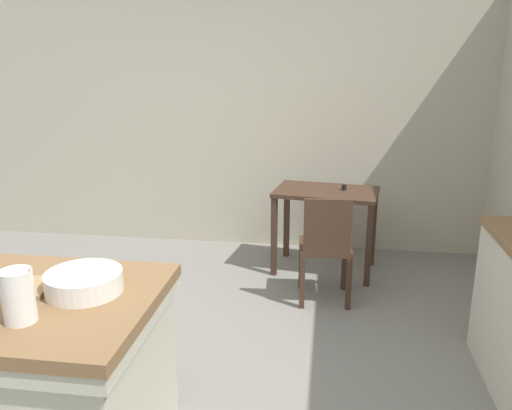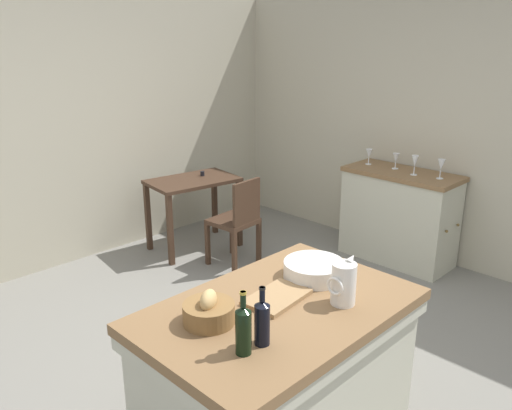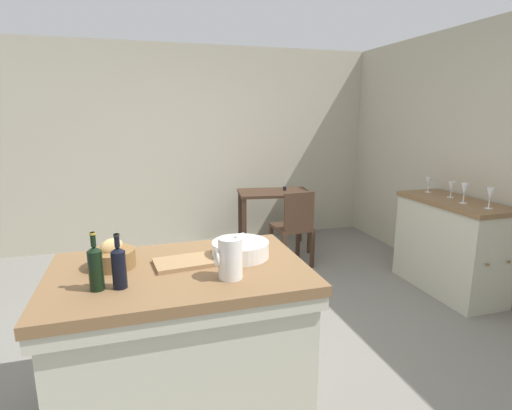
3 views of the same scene
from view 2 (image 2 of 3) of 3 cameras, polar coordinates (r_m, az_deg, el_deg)
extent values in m
plane|color=slate|center=(3.87, 0.12, -16.62)|extent=(6.76, 6.76, 0.00)
cube|color=#B2AA93|center=(5.41, -20.04, 7.43)|extent=(5.32, 0.12, 2.60)
cube|color=#B2AA93|center=(5.43, 19.96, 7.47)|extent=(0.12, 5.20, 2.60)
cube|color=brown|center=(2.79, 2.55, -11.36)|extent=(1.45, 0.95, 0.06)
cube|color=#BCBAA3|center=(2.83, 2.53, -12.60)|extent=(1.43, 0.93, 0.08)
cube|color=#BCBAA3|center=(3.03, 2.43, -18.50)|extent=(1.37, 0.87, 0.81)
cube|color=brown|center=(5.32, 15.62, 3.29)|extent=(0.52, 1.11, 0.04)
cube|color=#BCBAA3|center=(5.45, 15.21, -1.41)|extent=(0.49, 1.08, 0.88)
sphere|color=brown|center=(5.11, 19.98, -2.70)|extent=(0.03, 0.03, 0.03)
sphere|color=brown|center=(5.31, 21.07, -2.04)|extent=(0.03, 0.03, 0.03)
cube|color=#3D281C|center=(5.50, -6.88, 2.63)|extent=(0.97, 0.68, 0.04)
cube|color=#3D281C|center=(5.23, -9.29, -2.74)|extent=(0.06, 0.06, 0.73)
cube|color=#3D281C|center=(5.63, -1.83, -0.95)|extent=(0.06, 0.06, 0.73)
cube|color=#3D281C|center=(5.64, -11.64, -1.29)|extent=(0.06, 0.06, 0.73)
cube|color=#3D281C|center=(6.02, -4.52, 0.28)|extent=(0.06, 0.06, 0.73)
cylinder|color=black|center=(5.60, -5.84, 3.42)|extent=(0.04, 0.04, 0.05)
cube|color=#3D281C|center=(5.16, -2.52, -1.76)|extent=(0.43, 0.43, 0.04)
cube|color=#3D281C|center=(4.97, -1.02, 0.30)|extent=(0.36, 0.06, 0.42)
cube|color=#3D281C|center=(5.48, -2.59, -3.17)|extent=(0.04, 0.04, 0.43)
cube|color=#3D281C|center=(5.24, -5.27, -4.26)|extent=(0.04, 0.04, 0.43)
cube|color=#3D281C|center=(5.26, 0.30, -4.10)|extent=(0.04, 0.04, 0.43)
cube|color=#3D281C|center=(5.01, -2.36, -5.30)|extent=(0.04, 0.04, 0.43)
cylinder|color=silver|center=(2.78, 9.48, -8.42)|extent=(0.13, 0.13, 0.23)
cone|color=silver|center=(2.77, 10.32, -5.74)|extent=(0.07, 0.04, 0.06)
torus|color=silver|center=(2.72, 8.56, -8.73)|extent=(0.02, 0.10, 0.10)
cylinder|color=silver|center=(3.06, 6.31, -6.98)|extent=(0.35, 0.35, 0.10)
cylinder|color=brown|center=(2.61, -5.13, -11.62)|extent=(0.26, 0.26, 0.10)
ellipsoid|color=tan|center=(2.58, -5.18, -10.26)|extent=(0.16, 0.14, 0.10)
cube|color=#99754C|center=(2.83, 2.28, -9.97)|extent=(0.37, 0.26, 0.02)
cylinder|color=black|center=(2.42, 0.67, -12.88)|extent=(0.07, 0.07, 0.19)
cone|color=black|center=(2.37, 0.68, -10.63)|extent=(0.07, 0.07, 0.02)
cylinder|color=black|center=(2.35, 0.68, -9.65)|extent=(0.03, 0.03, 0.07)
cylinder|color=black|center=(2.33, 0.68, -9.04)|extent=(0.03, 0.03, 0.01)
cylinder|color=black|center=(2.36, -1.38, -13.67)|extent=(0.07, 0.07, 0.21)
cone|color=black|center=(2.30, -1.40, -11.25)|extent=(0.07, 0.07, 0.02)
cylinder|color=black|center=(2.28, -1.41, -10.19)|extent=(0.03, 0.03, 0.07)
cylinder|color=#B29933|center=(2.26, -1.42, -9.52)|extent=(0.03, 0.03, 0.01)
cylinder|color=white|center=(5.15, 19.29, 2.74)|extent=(0.06, 0.06, 0.00)
cylinder|color=white|center=(5.14, 19.34, 3.16)|extent=(0.01, 0.01, 0.07)
cone|color=white|center=(5.12, 19.44, 4.13)|extent=(0.07, 0.07, 0.11)
cylinder|color=white|center=(5.21, 16.73, 3.17)|extent=(0.06, 0.06, 0.00)
cylinder|color=white|center=(5.21, 16.77, 3.60)|extent=(0.01, 0.01, 0.08)
cone|color=white|center=(5.18, 16.86, 4.58)|extent=(0.07, 0.07, 0.11)
cylinder|color=white|center=(5.40, 14.84, 3.85)|extent=(0.06, 0.06, 0.00)
cylinder|color=white|center=(5.39, 14.87, 4.19)|extent=(0.01, 0.01, 0.06)
cone|color=white|center=(5.38, 14.94, 4.98)|extent=(0.07, 0.07, 0.09)
cylinder|color=white|center=(5.52, 12.09, 4.37)|extent=(0.06, 0.06, 0.00)
cylinder|color=white|center=(5.52, 12.12, 4.71)|extent=(0.01, 0.01, 0.06)
cone|color=white|center=(5.50, 12.17, 5.49)|extent=(0.07, 0.07, 0.09)
camera|label=1|loc=(3.32, 51.22, 6.38)|focal=36.50mm
camera|label=3|loc=(1.78, 60.63, -7.33)|focal=27.94mm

